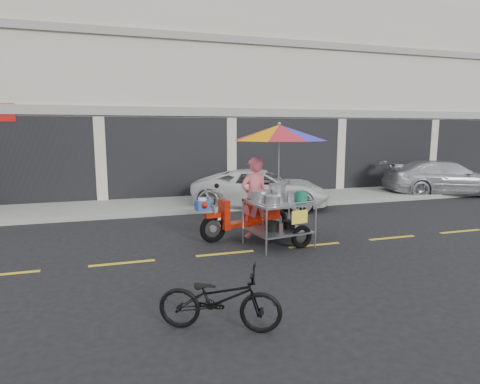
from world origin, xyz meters
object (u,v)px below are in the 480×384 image
object	(u,v)px
silver_pickup	(444,178)
white_pickup	(261,188)
near_bicycle	(220,299)
food_vendor_rig	(269,168)

from	to	relation	value
silver_pickup	white_pickup	bearing A→B (deg)	107.05
near_bicycle	food_vendor_rig	size ratio (longest dim) A/B	0.53
silver_pickup	food_vendor_rig	distance (m)	9.75
white_pickup	food_vendor_rig	xyz separation A→B (m)	(-1.25, -3.87, 1.05)
white_pickup	near_bicycle	bearing A→B (deg)	179.42
silver_pickup	near_bicycle	world-z (taller)	silver_pickup
white_pickup	silver_pickup	xyz separation A→B (m)	(7.55, 0.21, 0.05)
silver_pickup	near_bicycle	distance (m)	13.26
silver_pickup	food_vendor_rig	xyz separation A→B (m)	(-8.80, -4.08, 1.00)
near_bicycle	food_vendor_rig	distance (m)	4.29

